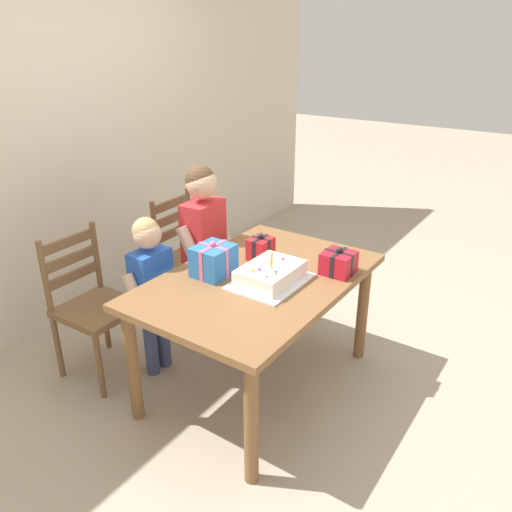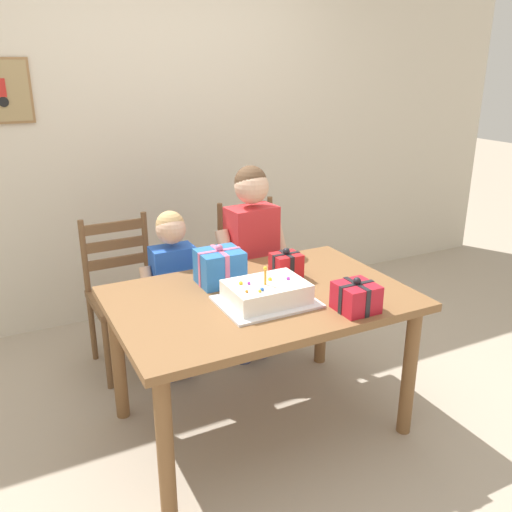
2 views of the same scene
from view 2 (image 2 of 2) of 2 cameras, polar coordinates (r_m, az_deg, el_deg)
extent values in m
plane|color=tan|center=(3.00, 0.44, -17.04)|extent=(20.00, 20.00, 0.00)
cube|color=beige|center=(4.01, -10.89, 12.25)|extent=(6.40, 0.08, 2.60)
cylinder|color=black|center=(3.76, -24.91, 14.41)|extent=(0.06, 0.01, 0.06)
cube|color=brown|center=(2.64, 0.48, -4.49)|extent=(1.42, 0.94, 0.04)
cylinder|color=brown|center=(2.32, -9.47, -19.31)|extent=(0.07, 0.07, 0.70)
cylinder|color=brown|center=(2.86, 15.74, -11.61)|extent=(0.07, 0.07, 0.70)
cylinder|color=brown|center=(2.95, -14.24, -10.35)|extent=(0.07, 0.07, 0.70)
cylinder|color=brown|center=(3.39, 6.88, -5.73)|extent=(0.07, 0.07, 0.70)
cube|color=silver|center=(2.54, 1.09, -4.81)|extent=(0.44, 0.34, 0.01)
cube|color=white|center=(2.52, 1.10, -3.75)|extent=(0.36, 0.26, 0.09)
cylinder|color=orange|center=(2.47, 0.98, -2.26)|extent=(0.01, 0.01, 0.07)
sphere|color=yellow|center=(2.46, 0.99, -1.28)|extent=(0.02, 0.02, 0.02)
sphere|color=blue|center=(2.42, 0.64, -3.51)|extent=(0.02, 0.02, 0.02)
sphere|color=orange|center=(2.40, -0.98, -3.72)|extent=(0.01, 0.01, 0.01)
sphere|color=yellow|center=(2.53, 1.47, -2.43)|extent=(0.02, 0.02, 0.02)
sphere|color=yellow|center=(2.49, -1.60, -2.86)|extent=(0.02, 0.02, 0.02)
sphere|color=purple|center=(2.54, 3.40, -2.37)|extent=(0.02, 0.02, 0.02)
sphere|color=purple|center=(2.48, -0.75, -2.86)|extent=(0.02, 0.02, 0.02)
sphere|color=yellow|center=(2.40, 0.40, -3.69)|extent=(0.01, 0.01, 0.01)
cube|color=#286BB7|center=(2.74, -3.81, -1.16)|extent=(0.22, 0.19, 0.17)
cube|color=#DB668E|center=(2.74, -3.81, -1.16)|extent=(0.22, 0.02, 0.18)
cube|color=#DB668E|center=(2.74, -3.81, -1.16)|extent=(0.02, 0.20, 0.18)
sphere|color=#DB668E|center=(2.71, -3.86, 0.85)|extent=(0.04, 0.04, 0.04)
cube|color=red|center=(2.49, 10.43, -4.27)|extent=(0.17, 0.17, 0.13)
cube|color=black|center=(2.49, 10.43, -4.27)|extent=(0.18, 0.02, 0.13)
cube|color=black|center=(2.49, 10.43, -4.27)|extent=(0.02, 0.18, 0.13)
sphere|color=black|center=(2.46, 10.54, -2.60)|extent=(0.04, 0.04, 0.04)
cube|color=red|center=(2.80, 3.17, -1.09)|extent=(0.14, 0.12, 0.13)
cube|color=black|center=(2.80, 3.17, -1.09)|extent=(0.15, 0.02, 0.14)
cube|color=black|center=(2.80, 3.17, -1.09)|extent=(0.02, 0.13, 0.14)
sphere|color=black|center=(2.78, 3.20, 0.50)|extent=(0.04, 0.04, 0.04)
cube|color=brown|center=(3.37, -13.28, -4.41)|extent=(0.43, 0.43, 0.04)
cylinder|color=brown|center=(3.36, -8.92, -8.68)|extent=(0.04, 0.04, 0.43)
cylinder|color=brown|center=(3.27, -15.28, -9.99)|extent=(0.04, 0.04, 0.43)
cylinder|color=brown|center=(3.68, -10.96, -6.14)|extent=(0.04, 0.04, 0.43)
cylinder|color=brown|center=(3.60, -16.75, -7.25)|extent=(0.04, 0.04, 0.43)
cylinder|color=brown|center=(3.50, -11.46, 0.95)|extent=(0.04, 0.04, 0.45)
cylinder|color=brown|center=(3.42, -17.53, -0.05)|extent=(0.04, 0.04, 0.45)
cube|color=brown|center=(3.48, -14.37, -0.59)|extent=(0.36, 0.03, 0.06)
cube|color=brown|center=(3.44, -14.52, 1.17)|extent=(0.36, 0.03, 0.06)
cube|color=brown|center=(3.41, -14.69, 2.96)|extent=(0.36, 0.03, 0.06)
cube|color=brown|center=(3.65, 0.30, -1.94)|extent=(0.43, 0.43, 0.04)
cylinder|color=brown|center=(3.68, 4.33, -5.77)|extent=(0.04, 0.04, 0.43)
cylinder|color=brown|center=(3.51, -0.94, -7.06)|extent=(0.04, 0.04, 0.43)
cylinder|color=brown|center=(3.98, 1.38, -3.72)|extent=(0.04, 0.04, 0.43)
cylinder|color=brown|center=(3.82, -3.59, -4.79)|extent=(0.04, 0.04, 0.43)
cylinder|color=brown|center=(3.81, 1.44, 2.91)|extent=(0.04, 0.04, 0.45)
cylinder|color=brown|center=(3.65, -3.75, 2.09)|extent=(0.04, 0.04, 0.45)
cube|color=brown|center=(3.75, -1.09, 1.53)|extent=(0.36, 0.03, 0.06)
cube|color=brown|center=(3.71, -1.11, 3.17)|extent=(0.36, 0.03, 0.06)
cube|color=brown|center=(3.68, -1.12, 4.85)|extent=(0.36, 0.03, 0.06)
cylinder|color=#38426B|center=(3.48, 0.50, -7.02)|extent=(0.10, 0.10, 0.47)
cylinder|color=#38426B|center=(3.42, -1.36, -7.54)|extent=(0.10, 0.10, 0.47)
cube|color=red|center=(3.25, -0.44, 0.60)|extent=(0.30, 0.20, 0.53)
cylinder|color=#E0B293|center=(3.32, 2.57, 0.69)|extent=(0.10, 0.23, 0.36)
cylinder|color=#E0B293|center=(3.14, -2.96, -0.46)|extent=(0.10, 0.23, 0.36)
sphere|color=#E0B293|center=(3.14, -0.46, 7.28)|extent=(0.20, 0.20, 0.20)
sphere|color=brown|center=(3.15, -0.56, 7.76)|extent=(0.19, 0.19, 0.19)
cylinder|color=#38426B|center=(3.31, -7.33, -9.40)|extent=(0.08, 0.08, 0.39)
cylinder|color=#38426B|center=(3.29, -9.13, -9.77)|extent=(0.08, 0.08, 0.39)
cube|color=blue|center=(3.12, -8.59, -2.91)|extent=(0.24, 0.15, 0.44)
cylinder|color=#E0B293|center=(3.14, -5.78, -2.89)|extent=(0.07, 0.18, 0.29)
cylinder|color=#E0B293|center=(3.06, -11.11, -3.83)|extent=(0.07, 0.18, 0.29)
sphere|color=#E0B293|center=(3.01, -8.90, 2.80)|extent=(0.17, 0.17, 0.17)
sphere|color=tan|center=(3.01, -8.98, 3.22)|extent=(0.16, 0.16, 0.16)
camera|label=1|loc=(1.23, -85.73, 11.39)|focal=35.49mm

